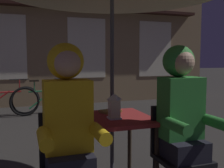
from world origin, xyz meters
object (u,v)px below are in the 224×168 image
(lantern, at_px, (114,106))
(book, at_px, (110,111))
(bicycle_second, at_px, (2,101))
(chair_left, at_px, (68,164))
(cafe_table, at_px, (112,127))
(chair_right, at_px, (178,150))
(bicycle_third, at_px, (47,99))
(person_right_hooded, at_px, (182,111))
(person_left_hooded, at_px, (68,119))

(lantern, height_order, book, lantern)
(bicycle_second, bearing_deg, chair_left, -79.77)
(cafe_table, height_order, chair_right, chair_right)
(chair_left, xyz_separation_m, bicycle_second, (-0.78, 4.33, -0.14))
(bicycle_third, bearing_deg, person_right_hooded, -80.15)
(cafe_table, height_order, person_right_hooded, person_right_hooded)
(lantern, distance_m, bicycle_third, 4.04)
(lantern, xyz_separation_m, bicycle_third, (-0.27, 4.00, -0.51))
(person_left_hooded, bearing_deg, book, 50.09)
(chair_left, height_order, person_left_hooded, person_left_hooded)
(person_left_hooded, bearing_deg, bicycle_second, 100.10)
(chair_left, relative_size, bicycle_second, 0.52)
(chair_right, xyz_separation_m, person_right_hooded, (0.00, -0.06, 0.36))
(chair_left, distance_m, bicycle_third, 4.30)
(person_left_hooded, distance_m, bicycle_third, 4.38)
(chair_left, distance_m, person_right_hooded, 1.03)
(chair_left, relative_size, person_right_hooded, 0.62)
(lantern, relative_size, person_right_hooded, 0.17)
(cafe_table, relative_size, chair_left, 0.85)
(lantern, distance_m, person_right_hooded, 0.60)
(lantern, height_order, bicycle_third, lantern)
(lantern, bearing_deg, chair_right, -30.64)
(chair_left, xyz_separation_m, chair_right, (0.96, 0.00, 0.00))
(chair_left, bearing_deg, book, 47.42)
(person_left_hooded, bearing_deg, chair_left, 90.00)
(person_left_hooded, xyz_separation_m, bicycle_third, (0.21, 4.35, -0.50))
(book, bearing_deg, person_right_hooded, -72.98)
(chair_right, xyz_separation_m, person_left_hooded, (-0.96, -0.06, 0.36))
(person_left_hooded, bearing_deg, lantern, 36.11)
(bicycle_third, bearing_deg, book, -85.00)
(chair_left, relative_size, chair_right, 1.00)
(lantern, bearing_deg, bicycle_second, 107.25)
(bicycle_third, bearing_deg, chair_right, -80.02)
(lantern, relative_size, person_left_hooded, 0.17)
(cafe_table, distance_m, person_left_hooded, 0.67)
(cafe_table, distance_m, bicycle_third, 3.94)
(chair_right, bearing_deg, person_left_hooded, -176.61)
(chair_right, distance_m, person_right_hooded, 0.36)
(person_right_hooded, relative_size, book, 7.00)
(book, bearing_deg, bicycle_third, 77.85)
(cafe_table, bearing_deg, bicycle_third, 94.01)
(chair_left, height_order, book, chair_left)
(book, bearing_deg, chair_left, -149.73)
(cafe_table, bearing_deg, book, 76.48)
(bicycle_second, height_order, bicycle_third, same)
(person_left_hooded, bearing_deg, chair_right, 3.39)
(chair_left, bearing_deg, cafe_table, 37.55)
(lantern, relative_size, book, 1.16)
(person_right_hooded, bearing_deg, chair_right, 90.00)
(book, bearing_deg, person_left_hooded, -147.06)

